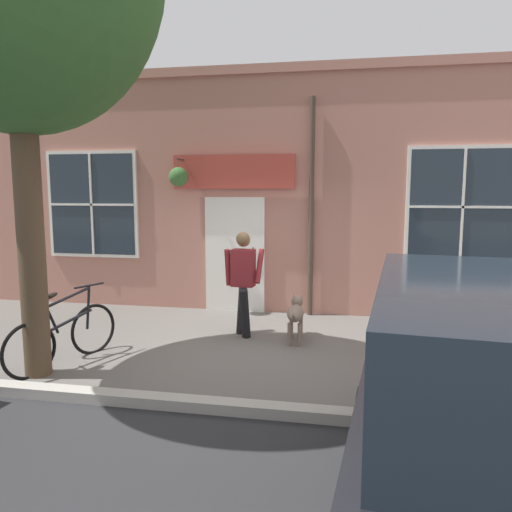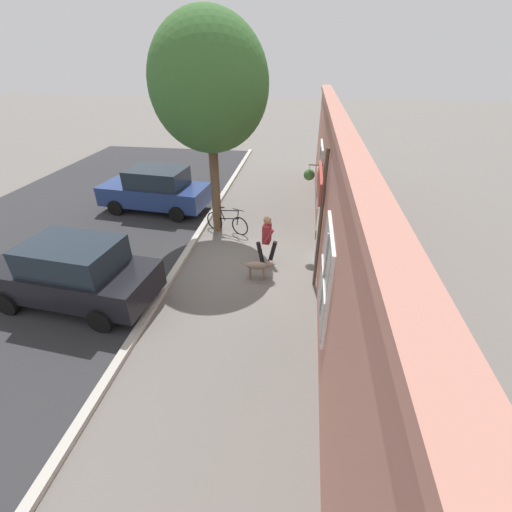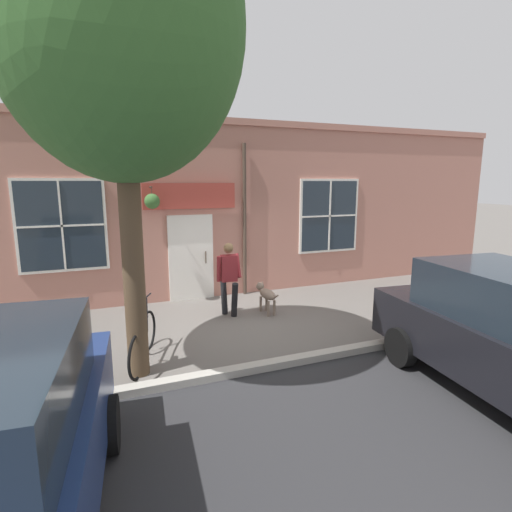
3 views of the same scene
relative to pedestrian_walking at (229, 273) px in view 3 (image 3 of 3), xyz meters
The scene contains 6 objects.
ground_plane 1.16m from the pedestrian_walking, ahead, with size 90.00×90.00×0.00m, color #66605B.
storefront_facade 2.10m from the pedestrian_walking, behind, with size 0.95×18.00×4.39m.
pedestrian_walking is the anchor object (origin of this frame).
dog_on_leash 0.99m from the pedestrian_walking, 80.67° to the left, with size 1.05×0.27×0.64m.
street_tree_by_curb 4.75m from the pedestrian_walking, 46.89° to the right, with size 3.64×3.27×6.86m.
leaning_bicycle 2.67m from the pedestrian_walking, 50.15° to the right, with size 1.66×0.63×1.00m.
Camera 3 is at (7.33, -2.66, 2.89)m, focal length 28.00 mm.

